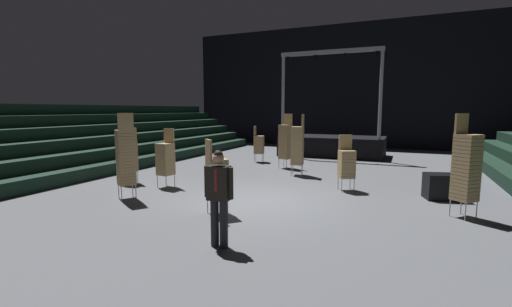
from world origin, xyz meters
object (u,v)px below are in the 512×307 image
chair_stack_mid_left (217,177)px  chair_stack_rear_left (166,158)px  chair_stack_rear_right (126,157)px  equipment_road_case (442,187)px  chair_stack_front_left (259,144)px  chair_stack_aisle_left (347,163)px  man_with_tie (219,193)px  stage_riser (332,144)px  chair_stack_mid_right (285,141)px  chair_stack_mid_centre (466,166)px  chair_stack_rear_centre (128,156)px  chair_stack_front_right (298,145)px

chair_stack_mid_left → chair_stack_rear_left: chair_stack_rear_left is taller
chair_stack_rear_right → chair_stack_mid_left: bearing=-61.0°
equipment_road_case → chair_stack_rear_right: bearing=-156.7°
chair_stack_front_left → chair_stack_aisle_left: bearing=35.1°
man_with_tie → chair_stack_rear_right: chair_stack_rear_right is taller
chair_stack_mid_left → chair_stack_front_left: bearing=148.5°
stage_riser → chair_stack_rear_right: size_ratio=2.26×
chair_stack_aisle_left → chair_stack_rear_left: bearing=-7.5°
chair_stack_mid_right → stage_riser: bearing=-88.3°
chair_stack_rear_right → equipment_road_case: size_ratio=2.66×
chair_stack_mid_centre → equipment_road_case: size_ratio=2.66×
chair_stack_rear_left → chair_stack_rear_centre: same height
chair_stack_front_right → chair_stack_rear_right: (-3.33, -5.29, 0.04)m
chair_stack_mid_right → equipment_road_case: (5.66, -3.16, -0.80)m
chair_stack_mid_right → chair_stack_rear_centre: size_ratio=1.23×
chair_stack_mid_right → chair_stack_mid_left: bearing=108.9°
chair_stack_rear_right → chair_stack_aisle_left: size_ratio=1.40×
stage_riser → chair_stack_mid_centre: (4.91, -9.63, 0.57)m
stage_riser → chair_stack_rear_centre: bearing=-116.4°
chair_stack_front_left → chair_stack_mid_centre: size_ratio=0.72×
chair_stack_front_right → stage_riser: bearing=-9.1°
chair_stack_mid_right → chair_stack_aisle_left: size_ratio=1.35×
chair_stack_front_right → chair_stack_mid_left: chair_stack_front_right is taller
chair_stack_front_right → chair_stack_aisle_left: (2.11, -1.84, -0.29)m
chair_stack_front_right → chair_stack_rear_centre: bearing=119.6°
man_with_tie → chair_stack_mid_centre: size_ratio=0.74×
chair_stack_rear_left → chair_stack_mid_centre: bearing=-172.5°
chair_stack_front_left → chair_stack_mid_right: 2.07m
chair_stack_rear_centre → equipment_road_case: (9.50, 1.86, -0.59)m
chair_stack_rear_left → chair_stack_rear_right: bearing=94.3°
stage_riser → chair_stack_rear_centre: size_ratio=2.88×
chair_stack_mid_left → equipment_road_case: (5.05, 3.71, -0.55)m
stage_riser → chair_stack_rear_right: stage_riser is taller
chair_stack_rear_left → chair_stack_aisle_left: 5.68m
chair_stack_front_right → chair_stack_mid_centre: bearing=-133.0°
chair_stack_front_left → chair_stack_aisle_left: same height
chair_stack_mid_left → chair_stack_mid_centre: (5.34, 2.04, 0.29)m
chair_stack_front_left → chair_stack_front_right: size_ratio=0.74×
chair_stack_rear_right → chair_stack_aisle_left: 6.45m
man_with_tie → chair_stack_front_left: size_ratio=1.04×
stage_riser → chair_stack_mid_right: bearing=-102.1°
chair_stack_mid_right → chair_stack_aisle_left: chair_stack_mid_right is taller
chair_stack_mid_right → equipment_road_case: 6.53m
chair_stack_rear_left → chair_stack_aisle_left: bearing=-154.9°
man_with_tie → equipment_road_case: (4.03, 5.42, -0.65)m
chair_stack_rear_left → chair_stack_mid_right: bearing=-108.8°
chair_stack_front_right → chair_stack_mid_left: 5.55m
stage_riser → equipment_road_case: bearing=-59.9°
chair_stack_front_right → equipment_road_case: (4.73, -1.83, -0.80)m
chair_stack_rear_left → chair_stack_rear_right: 1.66m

